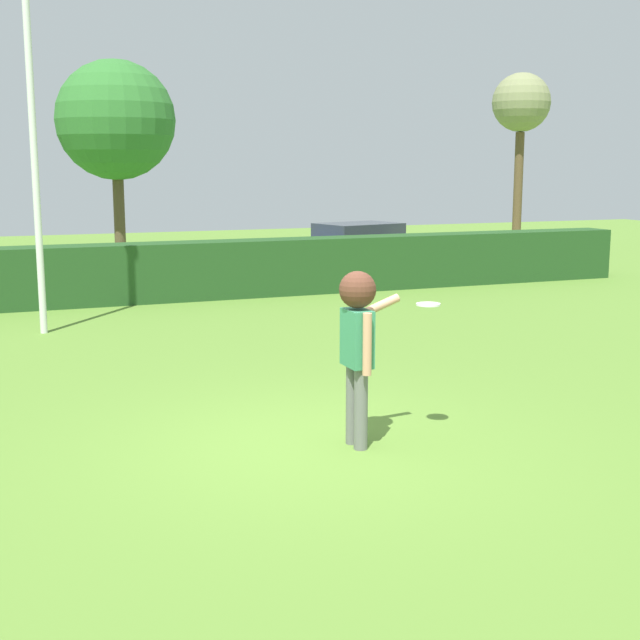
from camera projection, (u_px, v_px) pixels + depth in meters
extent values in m
plane|color=olive|center=(317.00, 445.00, 8.97)|extent=(60.00, 60.00, 0.00)
cylinder|color=slate|center=(353.00, 404.00, 8.94)|extent=(0.14, 0.14, 0.84)
cylinder|color=slate|center=(361.00, 409.00, 8.76)|extent=(0.14, 0.14, 0.84)
cube|color=#388A60|center=(357.00, 338.00, 8.73)|extent=(0.22, 0.38, 0.58)
cylinder|color=tan|center=(372.00, 309.00, 9.01)|extent=(0.61, 0.09, 0.30)
cylinder|color=tan|center=(367.00, 344.00, 8.52)|extent=(0.09, 0.09, 0.62)
sphere|color=tan|center=(358.00, 293.00, 8.65)|extent=(0.22, 0.22, 0.22)
sphere|color=#552F21|center=(358.00, 290.00, 8.65)|extent=(0.37, 0.37, 0.37)
cylinder|color=white|center=(428.00, 304.00, 8.97)|extent=(0.25, 0.25, 0.02)
cylinder|color=silver|center=(33.00, 135.00, 14.41)|extent=(0.12, 0.12, 6.67)
cube|color=#22491F|center=(135.00, 273.00, 18.29)|extent=(24.05, 0.90, 1.23)
cube|color=#263FA5|center=(358.00, 247.00, 24.71)|extent=(4.49, 2.66, 0.55)
cube|color=#2D333D|center=(358.00, 230.00, 24.63)|extent=(2.51, 2.05, 0.40)
cylinder|color=black|center=(379.00, 251.00, 26.28)|extent=(0.61, 0.24, 0.60)
cylinder|color=black|center=(417.00, 256.00, 24.92)|extent=(0.61, 0.24, 0.60)
cylinder|color=black|center=(299.00, 257.00, 24.59)|extent=(0.61, 0.24, 0.60)
cylinder|color=black|center=(335.00, 263.00, 23.23)|extent=(0.61, 0.24, 0.60)
cylinder|color=brown|center=(518.00, 192.00, 29.61)|extent=(0.30, 0.30, 3.97)
sphere|color=#7F8659|center=(521.00, 102.00, 29.10)|extent=(1.95, 1.95, 1.95)
cylinder|color=brown|center=(119.00, 207.00, 27.44)|extent=(0.35, 0.35, 3.14)
sphere|color=#31722E|center=(116.00, 120.00, 26.98)|extent=(3.69, 3.69, 3.69)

